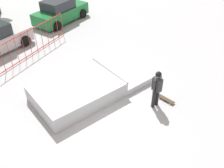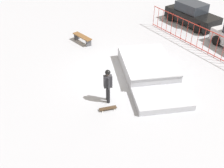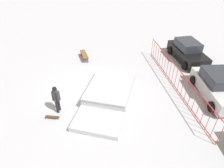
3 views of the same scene
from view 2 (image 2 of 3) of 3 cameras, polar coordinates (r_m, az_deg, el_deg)
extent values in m
plane|color=#A8AAB2|center=(14.64, 2.86, 2.17)|extent=(60.00, 60.00, 0.00)
cube|color=#B0B3BB|center=(14.80, 7.46, 3.90)|extent=(4.26, 3.64, 0.70)
cube|color=#B0B3BB|center=(12.81, 10.54, -3.10)|extent=(2.56, 3.05, 0.30)
cylinder|color=gray|center=(13.17, 9.61, 1.17)|extent=(0.93, 2.48, 0.08)
cylinder|color=black|center=(12.37, -0.77, -2.44)|extent=(0.15, 0.15, 0.82)
cylinder|color=black|center=(12.54, -0.95, -1.84)|extent=(0.15, 0.15, 0.82)
cube|color=#2D2D33|center=(12.04, -0.89, 0.56)|extent=(0.32, 0.43, 0.60)
cylinder|color=#2D2D33|center=(11.90, -0.74, 0.09)|extent=(0.09, 0.09, 0.60)
cylinder|color=#2D2D33|center=(12.18, -1.03, 1.01)|extent=(0.09, 0.09, 0.60)
sphere|color=tan|center=(11.79, -0.91, 2.36)|extent=(0.22, 0.22, 0.22)
sphere|color=black|center=(11.77, -0.91, 2.48)|extent=(0.25, 0.25, 0.25)
cube|color=#3F2D1E|center=(12.17, -0.88, -5.16)|extent=(0.37, 0.82, 0.02)
cylinder|color=silver|center=(12.07, -2.02, -5.92)|extent=(0.04, 0.06, 0.06)
cylinder|color=silver|center=(12.24, -2.29, -5.24)|extent=(0.04, 0.06, 0.06)
cylinder|color=silver|center=(12.18, 0.54, -5.45)|extent=(0.04, 0.06, 0.06)
cylinder|color=silver|center=(12.35, 0.24, -4.79)|extent=(0.04, 0.06, 0.06)
cylinder|color=#B22D23|center=(17.20, 19.43, 10.91)|extent=(9.56, 0.69, 0.05)
cylinder|color=#B22D23|center=(17.75, 18.59, 6.96)|extent=(9.56, 0.69, 0.05)
cylinder|color=#B22D23|center=(20.51, 8.88, 14.16)|extent=(0.03, 0.03, 1.50)
cylinder|color=#B22D23|center=(20.17, 9.77, 13.71)|extent=(0.03, 0.03, 1.50)
cylinder|color=#B22D23|center=(19.84, 10.68, 13.25)|extent=(0.03, 0.03, 1.50)
cylinder|color=#B22D23|center=(19.52, 11.62, 12.77)|extent=(0.03, 0.03, 1.50)
cylinder|color=#B22D23|center=(19.21, 12.58, 12.27)|extent=(0.03, 0.03, 1.50)
cylinder|color=#B22D23|center=(18.90, 13.58, 11.75)|extent=(0.03, 0.03, 1.50)
cylinder|color=#B22D23|center=(18.60, 14.60, 11.21)|extent=(0.03, 0.03, 1.50)
cylinder|color=#B22D23|center=(18.30, 15.65, 10.65)|extent=(0.03, 0.03, 1.50)
cylinder|color=#B22D23|center=(18.02, 16.73, 10.06)|extent=(0.03, 0.03, 1.50)
cylinder|color=#B22D23|center=(17.74, 17.84, 9.46)|extent=(0.03, 0.03, 1.50)
cylinder|color=#B22D23|center=(17.47, 18.98, 8.83)|extent=(0.03, 0.03, 1.50)
cylinder|color=#B22D23|center=(17.21, 20.16, 8.18)|extent=(0.03, 0.03, 1.50)
cylinder|color=#B22D23|center=(16.96, 21.36, 7.50)|extent=(0.03, 0.03, 1.50)
cylinder|color=#B22D23|center=(16.72, 22.60, 6.80)|extent=(0.03, 0.03, 1.50)
cube|color=brown|center=(17.83, -6.34, 10.03)|extent=(1.65, 0.76, 0.06)
cube|color=#4C4C51|center=(18.42, -7.51, 9.97)|extent=(0.08, 0.36, 0.42)
cube|color=#4C4C51|center=(17.46, -5.01, 8.66)|extent=(0.08, 0.36, 0.42)
cube|color=black|center=(21.40, 16.63, 13.48)|extent=(4.23, 2.05, 0.80)
cube|color=#262B33|center=(21.28, 16.55, 15.47)|extent=(2.12, 1.67, 0.64)
cylinder|color=black|center=(21.35, 20.76, 11.92)|extent=(0.66, 0.27, 0.64)
cylinder|color=black|center=(20.08, 17.67, 11.13)|extent=(0.66, 0.27, 0.64)
cylinder|color=black|center=(22.91, 15.49, 14.43)|extent=(0.66, 0.27, 0.64)
cylinder|color=black|center=(21.73, 12.32, 13.78)|extent=(0.66, 0.27, 0.64)
cylinder|color=black|center=(18.74, 21.35, 8.62)|extent=(0.65, 0.25, 0.64)
camera|label=1|loc=(16.57, -24.90, 29.22)|focal=39.42mm
camera|label=3|loc=(6.79, 64.47, 16.22)|focal=31.49mm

